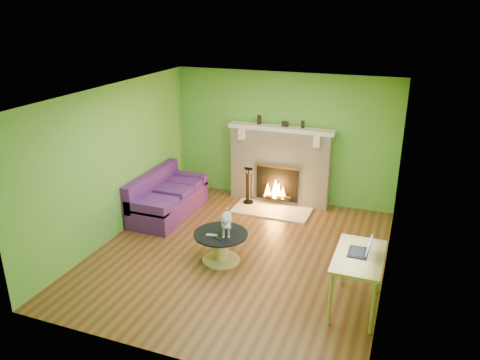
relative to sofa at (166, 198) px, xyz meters
The scene contains 22 objects.
floor 2.12m from the sofa, 27.43° to the right, with size 5.00×5.00×0.00m, color #582B19.
ceiling 3.10m from the sofa, 27.43° to the right, with size 5.00×5.00×0.00m, color white.
wall_back 2.60m from the sofa, 39.53° to the left, with size 5.00×5.00×0.00m, color #549932.
wall_front 4.05m from the sofa, 61.78° to the right, with size 5.00×5.00×0.00m, color #549932.
wall_left 1.43m from the sofa, 112.00° to the right, with size 5.00×5.00×0.00m, color #549932.
wall_right 4.34m from the sofa, 13.22° to the right, with size 5.00×5.00×0.00m, color #549932.
window_frame 4.67m from the sofa, 24.47° to the right, with size 1.20×1.20×0.00m, color silver.
window_pane 4.66m from the sofa, 24.51° to the right, with size 1.06×1.06×0.00m, color white.
fireplace 2.34m from the sofa, 35.97° to the left, with size 2.10×0.46×1.58m.
hearth 2.06m from the sofa, 24.17° to the left, with size 1.50×0.75×0.03m, color beige.
mantel 2.59m from the sofa, 35.56° to the left, with size 2.10×0.28×0.08m, color beige.
sofa is the anchor object (origin of this frame).
coffee_table 2.10m from the sofa, 37.26° to the right, with size 0.85×0.85×0.48m.
desk 4.21m from the sofa, 24.79° to the right, with size 0.62×1.07×0.79m.
cat 2.16m from the sofa, 34.89° to the right, with size 0.23×0.63×0.39m, color slate, non-canonical shape.
remote_silver 2.10m from the sofa, 41.54° to the right, with size 0.17×0.04×0.02m, color gray.
remote_black 2.23m from the sofa, 40.64° to the right, with size 0.16×0.04×0.02m, color black.
laptop 4.20m from the sofa, 24.28° to the right, with size 0.29×0.33×0.24m, color black, non-canonical shape.
fire_tools 1.65m from the sofa, 36.74° to the left, with size 0.20×0.20×0.76m, color black, non-canonical shape.
mantel_vase_left 2.38m from the sofa, 44.13° to the left, with size 0.08×0.08×0.18m, color black.
mantel_vase_right 2.97m from the sofa, 30.83° to the left, with size 0.07×0.07×0.14m, color black.
mantel_box 2.70m from the sofa, 35.18° to the left, with size 0.12×0.08×0.10m, color black.
Camera 1 is at (2.37, -6.26, 3.80)m, focal length 35.00 mm.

